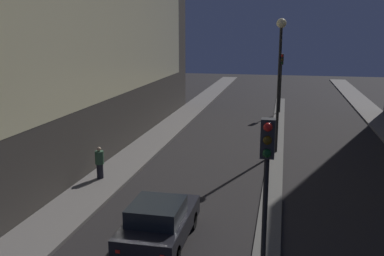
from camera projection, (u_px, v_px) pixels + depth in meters
The scene contains 6 objects.
median_strip at pixel (276, 148), 26.19m from camera, with size 0.88×39.10×0.12m.
traffic_light_near at pixel (266, 177), 9.75m from camera, with size 0.32×0.42×5.02m.
traffic_light_mid at pixel (281, 70), 36.42m from camera, with size 0.32×0.42×5.02m.
street_lamp at pixel (280, 60), 23.87m from camera, with size 0.54×0.54×7.60m.
car_left_lane at pixel (159, 222), 14.34m from camera, with size 1.95×4.14×1.56m.
pedestrian_on_left_sidewalk at pixel (100, 162), 20.35m from camera, with size 0.42×0.42×1.55m.
Camera 1 is at (0.30, -5.24, 7.05)m, focal length 40.00 mm.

